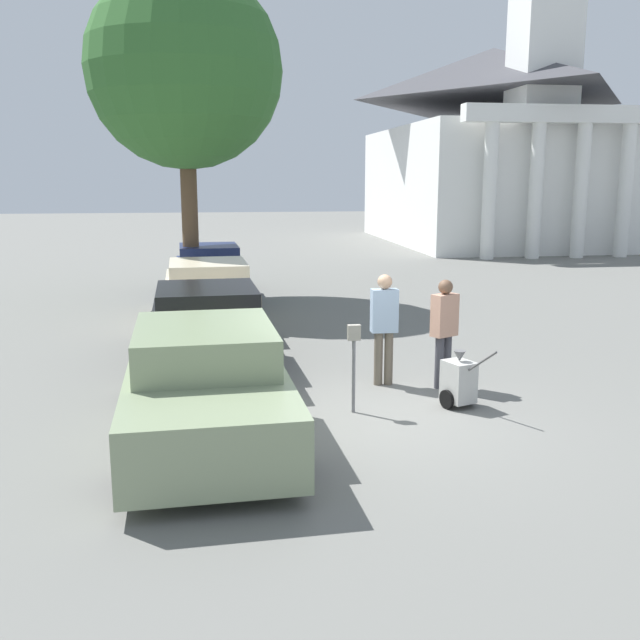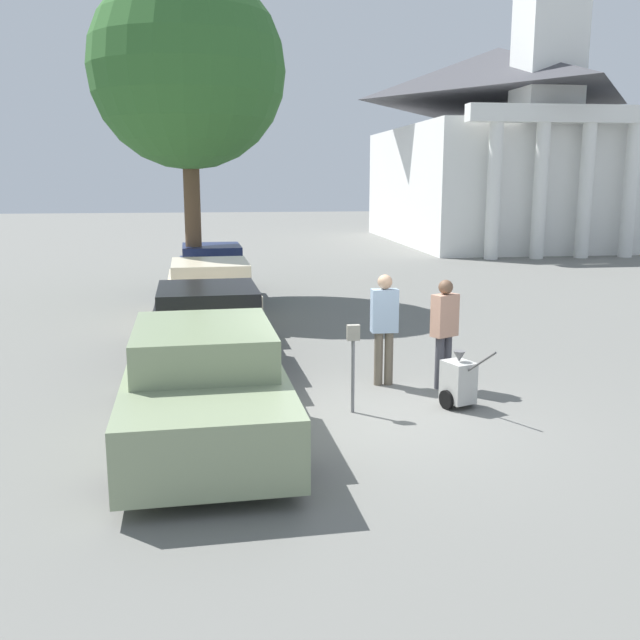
% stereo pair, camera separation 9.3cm
% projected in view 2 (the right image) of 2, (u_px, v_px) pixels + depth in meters
% --- Properties ---
extents(ground_plane, '(120.00, 120.00, 0.00)m').
position_uv_depth(ground_plane, '(370.00, 417.00, 10.01)').
color(ground_plane, slate).
extents(parked_car_sage, '(2.26, 5.25, 1.47)m').
position_uv_depth(parked_car_sage, '(204.00, 381.00, 9.30)').
color(parked_car_sage, gray).
rests_on(parked_car_sage, ground_plane).
extents(parked_car_black, '(2.25, 4.83, 1.42)m').
position_uv_depth(parked_car_black, '(208.00, 327.00, 12.77)').
color(parked_car_black, black).
rests_on(parked_car_black, ground_plane).
extents(parked_car_cream, '(2.23, 4.98, 1.44)m').
position_uv_depth(parked_car_cream, '(210.00, 294.00, 16.32)').
color(parked_car_cream, beige).
rests_on(parked_car_cream, ground_plane).
extents(parked_car_navy, '(2.11, 4.69, 1.45)m').
position_uv_depth(parked_car_navy, '(212.00, 272.00, 20.13)').
color(parked_car_navy, '#19234C').
rests_on(parked_car_navy, ground_plane).
extents(parking_meter, '(0.18, 0.09, 1.28)m').
position_uv_depth(parking_meter, '(353.00, 351.00, 10.02)').
color(parking_meter, slate).
rests_on(parking_meter, ground_plane).
extents(person_worker, '(0.42, 0.24, 1.80)m').
position_uv_depth(person_worker, '(384.00, 322.00, 11.36)').
color(person_worker, '#665B4C').
rests_on(person_worker, ground_plane).
extents(person_supervisor, '(0.47, 0.39, 1.74)m').
position_uv_depth(person_supervisor, '(444.00, 327.00, 11.20)').
color(person_supervisor, '#3F3F47').
rests_on(person_supervisor, ground_plane).
extents(equipment_cart, '(0.55, 0.99, 1.00)m').
position_uv_depth(equipment_cart, '(458.00, 381.00, 10.36)').
color(equipment_cart, '#B2B2AD').
rests_on(equipment_cart, ground_plane).
extents(church, '(10.02, 15.40, 21.91)m').
position_uv_depth(church, '(498.00, 136.00, 35.60)').
color(church, white).
rests_on(church, ground_plane).
extents(shade_tree, '(5.14, 5.14, 8.63)m').
position_uv_depth(shade_tree, '(188.00, 70.00, 18.58)').
color(shade_tree, brown).
rests_on(shade_tree, ground_plane).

